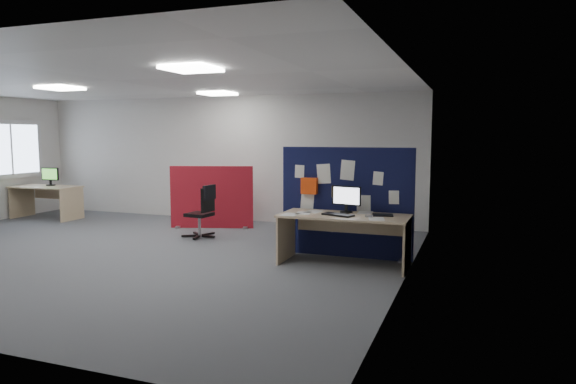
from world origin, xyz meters
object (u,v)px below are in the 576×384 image
(second_desk, at_px, (47,194))
(office_chair, at_px, (204,208))
(main_desk, at_px, (345,226))
(monitor_main, at_px, (346,198))
(red_divider, at_px, (212,198))
(navy_divider, at_px, (345,202))
(monitor_second, at_px, (50,176))

(second_desk, height_order, office_chair, office_chair)
(main_desk, distance_m, second_desk, 7.46)
(main_desk, relative_size, monitor_main, 4.11)
(red_divider, relative_size, office_chair, 1.68)
(navy_divider, height_order, main_desk, navy_divider)
(monitor_main, height_order, monitor_second, monitor_second)
(navy_divider, height_order, office_chair, navy_divider)
(monitor_main, bearing_deg, red_divider, 162.48)
(navy_divider, bearing_deg, second_desk, 170.00)
(navy_divider, distance_m, red_divider, 3.44)
(monitor_main, xyz_separation_m, office_chair, (-2.84, 0.83, -0.41))
(red_divider, xyz_separation_m, office_chair, (0.35, -0.95, -0.07))
(red_divider, bearing_deg, monitor_second, 163.66)
(monitor_main, relative_size, second_desk, 0.30)
(monitor_main, bearing_deg, main_desk, -69.79)
(red_divider, height_order, office_chair, red_divider)
(navy_divider, distance_m, monitor_main, 0.35)
(red_divider, bearing_deg, office_chair, -87.23)
(monitor_main, xyz_separation_m, monitor_second, (-7.24, 1.69, 0.00))
(navy_divider, relative_size, main_desk, 1.11)
(red_divider, bearing_deg, main_desk, -48.57)
(office_chair, bearing_deg, red_divider, 116.41)
(navy_divider, distance_m, office_chair, 2.81)
(main_desk, bearing_deg, red_divider, 149.04)
(second_desk, distance_m, office_chair, 4.46)
(monitor_second, bearing_deg, monitor_main, -16.21)
(monitor_second, bearing_deg, red_divider, -1.80)
(monitor_main, bearing_deg, office_chair, 175.32)
(main_desk, height_order, monitor_main, monitor_main)
(main_desk, bearing_deg, second_desk, 166.62)
(red_divider, height_order, second_desk, red_divider)
(monitor_main, distance_m, second_desk, 7.42)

